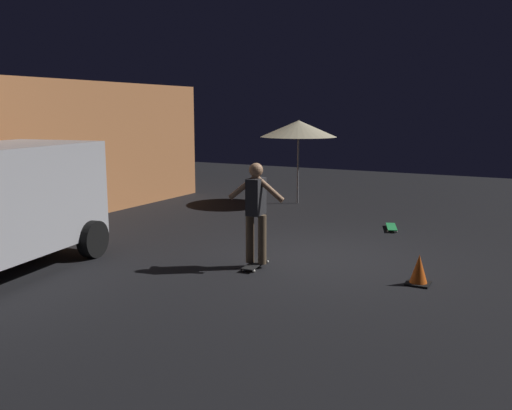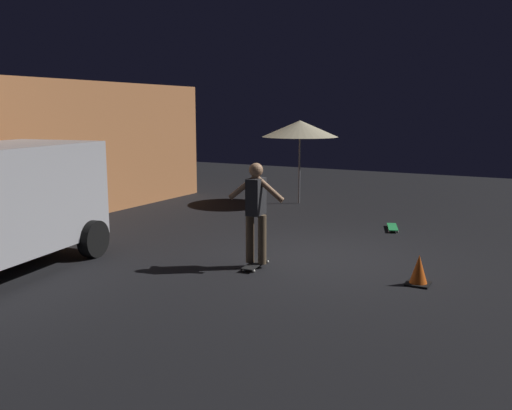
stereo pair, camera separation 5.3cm
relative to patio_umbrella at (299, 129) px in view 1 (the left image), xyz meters
The scene contains 7 objects.
ground_plane 6.13m from the patio_umbrella, 151.86° to the right, with size 28.00×28.00×0.00m, color black.
low_building 7.33m from the patio_umbrella, 134.72° to the left, with size 10.81×3.12×3.27m.
patio_umbrella is the anchor object (origin of this frame).
skateboard_ridden 6.77m from the patio_umbrella, 162.24° to the right, with size 0.80×0.28×0.07m.
skateboard_spare 4.38m from the patio_umbrella, 124.27° to the right, with size 0.80×0.44×0.07m.
skater 6.55m from the patio_umbrella, 162.24° to the right, with size 0.40×0.99×1.67m.
traffic_cone 7.62m from the patio_umbrella, 141.96° to the right, with size 0.34×0.34×0.46m.
Camera 1 is at (-8.86, -3.42, 2.58)m, focal length 38.53 mm.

